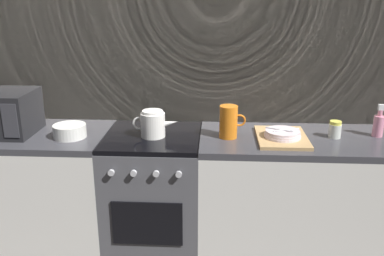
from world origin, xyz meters
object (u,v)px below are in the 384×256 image
mixing_bowl (70,131)px  dish_pile (282,136)px  kettle (153,124)px  pitcher (229,122)px  spice_jar (335,130)px  stove_unit (155,199)px  spray_bottle (379,124)px

mixing_bowl → dish_pile: (1.30, 0.03, -0.02)m
kettle → pitcher: size_ratio=1.42×
pitcher → spice_jar: size_ratio=1.90×
mixing_bowl → pitcher: size_ratio=1.00×
kettle → mixing_bowl: 0.51m
stove_unit → kettle: 0.53m
stove_unit → spice_jar: bearing=0.9°
kettle → mixing_bowl: kettle is taller
kettle → mixing_bowl: (-0.51, -0.04, -0.04)m
stove_unit → kettle: kettle is taller
stove_unit → spray_bottle: size_ratio=4.43×
mixing_bowl → dish_pile: size_ratio=0.50×
kettle → spice_jar: (1.11, 0.04, -0.03)m
kettle → spice_jar: size_ratio=2.71×
stove_unit → mixing_bowl: size_ratio=4.50×
stove_unit → mixing_bowl: mixing_bowl is taller
dish_pile → spice_jar: spice_jar is taller
mixing_bowl → dish_pile: mixing_bowl is taller
kettle → spray_bottle: bearing=3.5°
spice_jar → spray_bottle: size_ratio=0.52×
stove_unit → kettle: (0.01, -0.03, 0.53)m
pitcher → dish_pile: 0.33m
stove_unit → dish_pile: bearing=-2.8°
spice_jar → spray_bottle: bearing=8.4°
kettle → spray_bottle: (1.39, 0.08, -0.00)m
dish_pile → kettle: bearing=179.2°
spray_bottle → dish_pile: bearing=-170.9°
kettle → spice_jar: kettle is taller
mixing_bowl → kettle: bearing=4.8°
pitcher → spice_jar: pitcher is taller
stove_unit → dish_pile: 0.93m
stove_unit → spice_jar: size_ratio=8.57×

